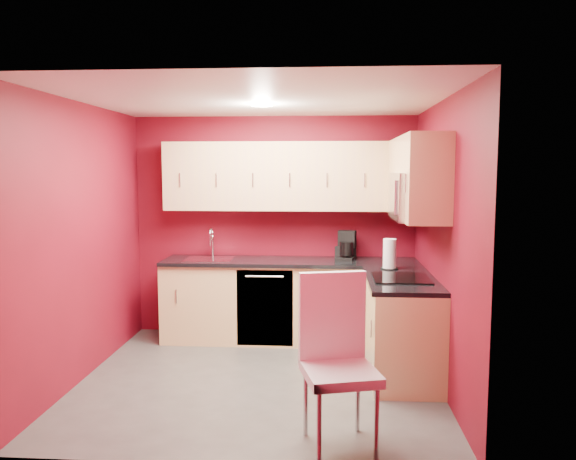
# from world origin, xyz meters

# --- Properties ---
(floor) EXTENTS (3.20, 3.20, 0.00)m
(floor) POSITION_xyz_m (0.00, 0.00, 0.00)
(floor) COLOR #494845
(floor) RESTS_ON ground
(ceiling) EXTENTS (3.20, 3.20, 0.00)m
(ceiling) POSITION_xyz_m (0.00, 0.00, 2.50)
(ceiling) COLOR white
(ceiling) RESTS_ON wall_back
(wall_back) EXTENTS (3.20, 0.00, 3.20)m
(wall_back) POSITION_xyz_m (0.00, 1.50, 1.25)
(wall_back) COLOR maroon
(wall_back) RESTS_ON floor
(wall_front) EXTENTS (3.20, 0.00, 3.20)m
(wall_front) POSITION_xyz_m (0.00, -1.50, 1.25)
(wall_front) COLOR maroon
(wall_front) RESTS_ON floor
(wall_left) EXTENTS (0.00, 3.00, 3.00)m
(wall_left) POSITION_xyz_m (-1.60, 0.00, 1.25)
(wall_left) COLOR maroon
(wall_left) RESTS_ON floor
(wall_right) EXTENTS (0.00, 3.00, 3.00)m
(wall_right) POSITION_xyz_m (1.60, 0.00, 1.25)
(wall_right) COLOR maroon
(wall_right) RESTS_ON floor
(base_cabinets_back) EXTENTS (2.80, 0.60, 0.87)m
(base_cabinets_back) POSITION_xyz_m (0.20, 1.20, 0.43)
(base_cabinets_back) COLOR #D7B97B
(base_cabinets_back) RESTS_ON floor
(base_cabinets_right) EXTENTS (0.60, 1.30, 0.87)m
(base_cabinets_right) POSITION_xyz_m (1.30, 0.25, 0.43)
(base_cabinets_right) COLOR #D7B97B
(base_cabinets_right) RESTS_ON floor
(countertop_back) EXTENTS (2.80, 0.63, 0.04)m
(countertop_back) POSITION_xyz_m (0.20, 1.19, 0.89)
(countertop_back) COLOR black
(countertop_back) RESTS_ON base_cabinets_back
(countertop_right) EXTENTS (0.63, 1.27, 0.04)m
(countertop_right) POSITION_xyz_m (1.29, 0.23, 0.89)
(countertop_right) COLOR black
(countertop_right) RESTS_ON base_cabinets_right
(upper_cabinets_back) EXTENTS (2.80, 0.35, 0.75)m
(upper_cabinets_back) POSITION_xyz_m (0.20, 1.32, 1.83)
(upper_cabinets_back) COLOR tan
(upper_cabinets_back) RESTS_ON wall_back
(upper_cabinets_right) EXTENTS (0.35, 1.55, 0.75)m
(upper_cabinets_right) POSITION_xyz_m (1.42, 0.44, 1.89)
(upper_cabinets_right) COLOR tan
(upper_cabinets_right) RESTS_ON wall_right
(microwave) EXTENTS (0.42, 0.76, 0.42)m
(microwave) POSITION_xyz_m (1.39, 0.20, 1.66)
(microwave) COLOR silver
(microwave) RESTS_ON upper_cabinets_right
(cooktop) EXTENTS (0.50, 0.55, 0.01)m
(cooktop) POSITION_xyz_m (1.28, 0.20, 0.92)
(cooktop) COLOR black
(cooktop) RESTS_ON countertop_right
(sink) EXTENTS (0.52, 0.42, 0.35)m
(sink) POSITION_xyz_m (-0.70, 1.20, 0.94)
(sink) COLOR silver
(sink) RESTS_ON countertop_back
(dishwasher_front) EXTENTS (0.60, 0.02, 0.82)m
(dishwasher_front) POSITION_xyz_m (-0.05, 0.91, 0.43)
(dishwasher_front) COLOR black
(dishwasher_front) RESTS_ON base_cabinets_back
(downlight) EXTENTS (0.20, 0.20, 0.01)m
(downlight) POSITION_xyz_m (0.00, 0.30, 2.48)
(downlight) COLOR white
(downlight) RESTS_ON ceiling
(coffee_maker) EXTENTS (0.25, 0.29, 0.32)m
(coffee_maker) POSITION_xyz_m (0.81, 1.25, 1.07)
(coffee_maker) COLOR black
(coffee_maker) RESTS_ON countertop_back
(napkin_holder) EXTENTS (0.18, 0.18, 0.14)m
(napkin_holder) POSITION_xyz_m (0.78, 1.29, 0.98)
(napkin_holder) COLOR black
(napkin_holder) RESTS_ON countertop_back
(paper_towel) EXTENTS (0.20, 0.20, 0.30)m
(paper_towel) POSITION_xyz_m (1.23, 0.70, 1.06)
(paper_towel) COLOR silver
(paper_towel) RESTS_ON countertop_right
(dining_chair) EXTENTS (0.59, 0.60, 1.18)m
(dining_chair) POSITION_xyz_m (0.70, -1.20, 0.59)
(dining_chair) COLOR white
(dining_chair) RESTS_ON floor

